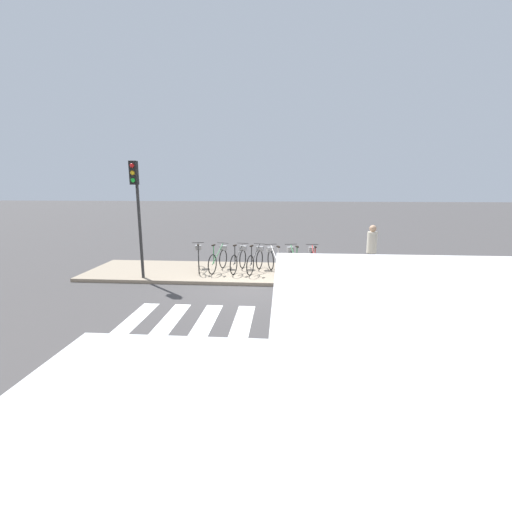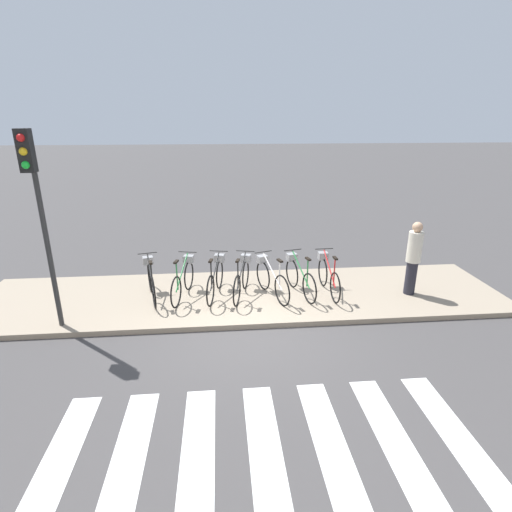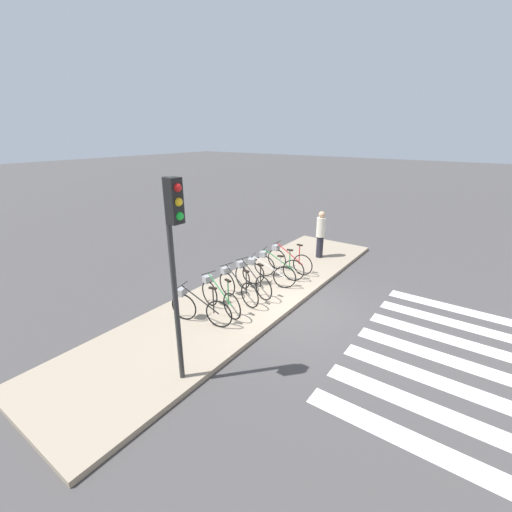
% 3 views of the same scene
% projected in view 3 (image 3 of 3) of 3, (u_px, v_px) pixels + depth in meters
% --- Properties ---
extents(ground_plane, '(120.00, 120.00, 0.00)m').
position_uv_depth(ground_plane, '(294.00, 310.00, 9.63)').
color(ground_plane, '#423F3F').
extents(sidewalk, '(12.66, 3.06, 0.12)m').
position_uv_depth(sidewalk, '(250.00, 294.00, 10.45)').
color(sidewalk, gray).
rests_on(sidewalk, ground_plane).
extents(parked_bicycle_0, '(0.58, 1.70, 1.07)m').
position_uv_depth(parked_bicycle_0, '(198.00, 306.00, 8.61)').
color(parked_bicycle_0, black).
rests_on(parked_bicycle_0, sidewalk).
extents(parked_bicycle_1, '(0.55, 1.71, 1.07)m').
position_uv_depth(parked_bicycle_1, '(218.00, 295.00, 9.20)').
color(parked_bicycle_1, black).
rests_on(parked_bicycle_1, sidewalk).
extents(parked_bicycle_2, '(0.53, 1.71, 1.07)m').
position_uv_depth(parked_bicycle_2, '(236.00, 285.00, 9.79)').
color(parked_bicycle_2, black).
rests_on(parked_bicycle_2, sidewalk).
extents(parked_bicycle_3, '(0.60, 1.69, 1.07)m').
position_uv_depth(parked_bicycle_3, '(251.00, 279.00, 10.23)').
color(parked_bicycle_3, black).
rests_on(parked_bicycle_3, sidewalk).
extents(parked_bicycle_4, '(0.69, 1.65, 1.07)m').
position_uv_depth(parked_bicycle_4, '(266.00, 272.00, 10.70)').
color(parked_bicycle_4, black).
rests_on(parked_bicycle_4, sidewalk).
extents(parked_bicycle_5, '(0.56, 1.70, 1.07)m').
position_uv_depth(parked_bicycle_5, '(276.00, 265.00, 11.28)').
color(parked_bicycle_5, black).
rests_on(parked_bicycle_5, sidewalk).
extents(parked_bicycle_6, '(0.46, 1.74, 1.07)m').
position_uv_depth(parked_bicycle_6, '(287.00, 259.00, 11.83)').
color(parked_bicycle_6, black).
rests_on(parked_bicycle_6, sidewalk).
extents(pedestrian, '(0.34, 0.34, 1.81)m').
position_uv_depth(pedestrian, '(321.00, 233.00, 13.03)').
color(pedestrian, '#23232D').
rests_on(pedestrian, sidewalk).
extents(traffic_light, '(0.24, 0.40, 3.92)m').
position_uv_depth(traffic_light, '(175.00, 244.00, 5.81)').
color(traffic_light, '#2D2D2D').
rests_on(traffic_light, sidewalk).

